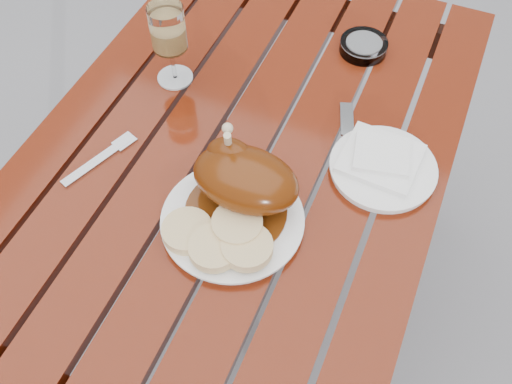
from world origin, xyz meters
TOP-DOWN VIEW (x-y plane):
  - ground at (0.00, 0.00)m, footprint 60.00×60.00m
  - table at (0.00, 0.00)m, footprint 0.80×1.20m
  - dinner_plate at (0.06, -0.19)m, footprint 0.34×0.34m
  - roast_duck at (0.06, -0.13)m, footprint 0.20×0.19m
  - bread_dumplings at (0.07, -0.24)m, footprint 0.20×0.14m
  - wine_glass at (-0.21, 0.10)m, footprint 0.09×0.09m
  - side_plate at (0.28, 0.03)m, footprint 0.26×0.26m
  - napkin at (0.27, 0.04)m, footprint 0.15×0.14m
  - ashtray at (0.14, 0.35)m, footprint 0.14×0.14m
  - fork at (-0.24, -0.17)m, footprint 0.07×0.15m
  - knife at (0.20, 0.05)m, footprint 0.08×0.19m

SIDE VIEW (x-z plane):
  - ground at x=0.00m, z-range 0.00..0.00m
  - table at x=0.00m, z-range 0.00..0.75m
  - fork at x=-0.24m, z-range 0.75..0.76m
  - knife at x=0.20m, z-range 0.75..0.76m
  - dinner_plate at x=0.06m, z-range 0.75..0.77m
  - side_plate at x=0.28m, z-range 0.75..0.77m
  - ashtray at x=0.14m, z-range 0.75..0.78m
  - napkin at x=0.27m, z-range 0.77..0.78m
  - bread_dumplings at x=0.07m, z-range 0.77..0.80m
  - roast_duck at x=0.06m, z-range 0.75..0.89m
  - wine_glass at x=-0.21m, z-range 0.75..0.93m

